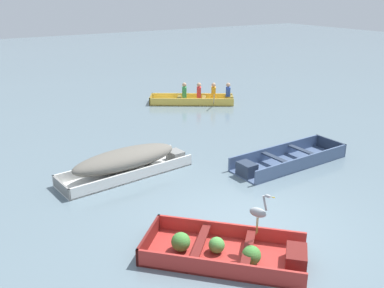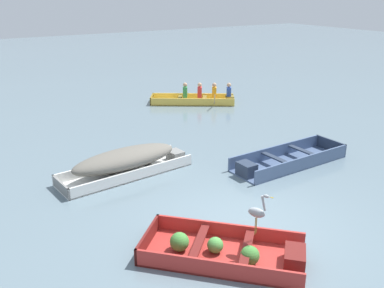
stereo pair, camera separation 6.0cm
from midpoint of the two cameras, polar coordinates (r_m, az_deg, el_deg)
The scene contains 6 objects.
ground_plane at distance 9.10m, azimuth 7.22°, elevation -10.73°, with size 80.00×80.00×0.00m, color slate.
dinghy_red_foreground at distance 8.03m, azimuth 4.76°, elevation -14.09°, with size 2.97×2.99×0.40m.
skiff_slate_blue_near_moored at distance 12.15m, azimuth 12.46°, elevation -2.21°, with size 3.52×1.20×0.39m.
skiff_white_mid_moored at distance 11.30m, azimuth -8.63°, elevation -2.24°, with size 3.65×1.36×0.72m.
rowboat_yellow_with_crew at distance 18.36m, azimuth 0.98°, elevation 6.13°, with size 3.50×2.84×0.89m.
heron_on_dinghy at distance 7.85m, azimuth 8.94°, elevation -8.89°, with size 0.28×0.44×0.84m.
Camera 2 is at (-5.02, -6.01, 4.63)m, focal length 40.00 mm.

